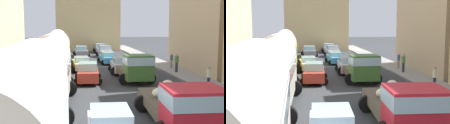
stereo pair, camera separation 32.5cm
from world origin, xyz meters
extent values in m
plane|color=#343638|center=(0.00, 27.00, 0.00)|extent=(154.00, 154.00, 0.00)
cube|color=#A6A1A4|center=(-7.25, 27.00, 0.07)|extent=(2.50, 70.00, 0.14)
cube|color=gray|center=(7.25, 27.00, 0.07)|extent=(2.50, 70.00, 0.14)
cube|color=tan|center=(10.63, 27.30, 5.50)|extent=(4.27, 12.10, 11.00)
cube|color=tan|center=(0.00, 53.38, 5.88)|extent=(11.01, 6.94, 11.76)
cube|color=tan|center=(-3.85, 51.65, 7.91)|extent=(2.36, 2.36, 15.81)
cube|color=tan|center=(3.85, 51.65, 7.91)|extent=(2.36, 2.36, 15.81)
cylinder|color=silver|center=(-4.60, 6.50, 3.01)|extent=(2.47, 8.81, 2.40)
cube|color=#99B7C6|center=(-4.60, 6.50, 2.31)|extent=(2.56, 8.27, 0.80)
cube|color=beige|center=(-4.60, 15.50, 1.64)|extent=(2.75, 9.75, 2.28)
cylinder|color=silver|center=(-4.60, 15.50, 2.78)|extent=(2.70, 9.56, 2.29)
cube|color=#99B7C6|center=(-4.60, 15.50, 2.14)|extent=(2.77, 8.98, 0.73)
cylinder|color=black|center=(-5.58, 18.54, 0.50)|extent=(1.00, 0.35, 1.00)
cylinder|color=black|center=(-3.36, 18.44, 0.50)|extent=(1.00, 0.35, 1.00)
cylinder|color=black|center=(-5.84, 12.56, 0.50)|extent=(1.00, 0.35, 1.00)
cylinder|color=black|center=(-3.62, 12.46, 0.50)|extent=(1.00, 0.35, 1.00)
cube|color=gold|center=(-4.60, 24.50, 1.67)|extent=(2.70, 9.95, 2.34)
cylinder|color=silver|center=(-4.60, 24.50, 2.84)|extent=(2.65, 9.75, 2.32)
cube|color=#99B7C6|center=(-4.60, 24.50, 2.19)|extent=(2.72, 9.16, 0.75)
cylinder|color=black|center=(-5.62, 27.60, 0.50)|extent=(1.00, 0.35, 1.00)
cylinder|color=black|center=(-3.37, 27.52, 0.50)|extent=(1.00, 0.35, 1.00)
cylinder|color=black|center=(-5.83, 21.48, 0.50)|extent=(1.00, 0.35, 1.00)
cylinder|color=black|center=(-3.58, 21.40, 0.50)|extent=(1.00, 0.35, 1.00)
cube|color=gold|center=(-4.60, 33.50, 1.71)|extent=(2.70, 9.48, 2.43)
cylinder|color=silver|center=(-4.60, 33.50, 2.93)|extent=(2.65, 9.29, 2.26)
cube|color=#99B7C6|center=(-4.60, 33.50, 2.25)|extent=(2.72, 8.73, 0.78)
cylinder|color=black|center=(-5.82, 36.36, 0.50)|extent=(1.00, 0.35, 1.00)
cylinder|color=black|center=(-3.63, 36.46, 0.50)|extent=(1.00, 0.35, 1.00)
cylinder|color=black|center=(-5.57, 30.54, 0.50)|extent=(1.00, 0.35, 1.00)
cylinder|color=black|center=(-3.38, 30.64, 0.50)|extent=(1.00, 0.35, 1.00)
cube|color=#B51B28|center=(1.47, 9.74, 1.38)|extent=(2.36, 2.21, 1.86)
cube|color=#99B7C6|center=(1.47, 9.74, 1.90)|extent=(2.41, 2.30, 0.60)
cube|color=brown|center=(1.65, 13.30, 0.73)|extent=(2.52, 5.14, 0.55)
ellipsoid|color=beige|center=(1.65, 12.37, 1.24)|extent=(0.84, 0.69, 0.47)
ellipsoid|color=silver|center=(2.20, 15.00, 1.29)|extent=(0.92, 0.86, 0.59)
ellipsoid|color=beige|center=(1.25, 13.45, 1.24)|extent=(0.85, 0.69, 0.48)
ellipsoid|color=beige|center=(1.68, 11.59, 1.59)|extent=(0.90, 0.93, 0.49)
ellipsoid|color=beige|center=(1.95, 12.26, 1.65)|extent=(0.93, 1.07, 0.54)
ellipsoid|color=beige|center=(1.94, 12.26, 1.67)|extent=(1.08, 1.20, 0.56)
cylinder|color=black|center=(2.83, 14.15, 0.45)|extent=(0.90, 0.32, 0.90)
cylinder|color=black|center=(0.57, 14.27, 0.45)|extent=(0.90, 0.32, 0.90)
cube|color=#375F29|center=(1.96, 21.29, 1.41)|extent=(2.13, 1.98, 1.92)
cube|color=#99B7C6|center=(1.96, 21.29, 1.94)|extent=(2.17, 2.06, 0.61)
cube|color=#4E453D|center=(1.90, 24.59, 0.73)|extent=(2.18, 4.70, 0.55)
ellipsoid|color=silver|center=(1.70, 23.45, 1.28)|extent=(0.86, 0.91, 0.56)
ellipsoid|color=beige|center=(2.16, 25.80, 1.23)|extent=(1.09, 0.96, 0.47)
ellipsoid|color=beige|center=(1.92, 22.99, 1.28)|extent=(0.81, 0.99, 0.56)
ellipsoid|color=beige|center=(2.14, 23.14, 1.57)|extent=(1.11, 1.02, 0.48)
cylinder|color=black|center=(3.00, 21.50, 0.45)|extent=(0.90, 0.31, 0.90)
cylinder|color=black|center=(0.90, 21.46, 0.45)|extent=(0.90, 0.31, 0.90)
cylinder|color=black|center=(2.93, 25.46, 0.45)|extent=(0.90, 0.31, 0.90)
cylinder|color=black|center=(0.83, 25.42, 0.45)|extent=(0.90, 0.31, 0.90)
cube|color=silver|center=(1.51, 27.03, 0.67)|extent=(1.65, 3.83, 0.80)
cube|color=#8DAFC4|center=(1.51, 27.03, 1.31)|extent=(1.40, 2.01, 0.48)
cylinder|color=black|center=(2.22, 25.83, 0.30)|extent=(0.60, 0.21, 0.60)
cylinder|color=black|center=(0.71, 25.89, 0.30)|extent=(0.60, 0.21, 0.60)
cylinder|color=black|center=(2.30, 28.17, 0.30)|extent=(0.60, 0.21, 0.60)
cylinder|color=black|center=(0.80, 28.23, 0.30)|extent=(0.60, 0.21, 0.60)
cube|color=#3D8CCC|center=(1.21, 34.04, 0.60)|extent=(1.83, 4.33, 0.66)
cube|color=#90C3C7|center=(1.21, 34.04, 1.17)|extent=(1.51, 2.29, 0.48)
cylinder|color=black|center=(2.07, 32.78, 0.30)|extent=(0.60, 0.21, 0.60)
cylinder|color=black|center=(0.52, 32.68, 0.30)|extent=(0.60, 0.21, 0.60)
cylinder|color=black|center=(1.89, 35.40, 0.30)|extent=(0.60, 0.21, 0.60)
cylinder|color=black|center=(0.35, 35.30, 0.30)|extent=(0.60, 0.21, 0.60)
cube|color=silver|center=(1.76, 41.71, 0.66)|extent=(1.92, 3.77, 0.79)
cube|color=#99AEC2|center=(1.76, 41.71, 1.35)|extent=(1.63, 1.99, 0.57)
cylinder|color=black|center=(2.69, 40.60, 0.30)|extent=(0.60, 0.21, 0.60)
cylinder|color=black|center=(0.94, 40.52, 0.30)|extent=(0.60, 0.21, 0.60)
cylinder|color=black|center=(2.59, 42.89, 0.30)|extent=(0.60, 0.21, 0.60)
cylinder|color=black|center=(0.84, 42.81, 0.30)|extent=(0.60, 0.21, 0.60)
cube|color=gray|center=(1.78, 47.95, 0.61)|extent=(1.82, 4.02, 0.67)
cube|color=#A1C3CD|center=(1.78, 47.95, 1.23)|extent=(1.58, 2.10, 0.58)
cylinder|color=black|center=(2.64, 46.70, 0.30)|extent=(0.60, 0.21, 0.60)
cylinder|color=black|center=(0.88, 46.73, 0.30)|extent=(0.60, 0.21, 0.60)
cylinder|color=black|center=(2.68, 49.18, 0.30)|extent=(0.60, 0.21, 0.60)
cylinder|color=black|center=(0.92, 49.20, 0.30)|extent=(0.60, 0.21, 0.60)
cube|color=#9EC3D2|center=(-1.85, 9.51, 1.35)|extent=(1.57, 2.02, 0.58)
cube|color=#BB3628|center=(-1.85, 22.88, 0.66)|extent=(1.88, 4.01, 0.78)
cube|color=#91C3C8|center=(-1.85, 22.88, 1.34)|extent=(1.57, 2.12, 0.59)
cylinder|color=black|center=(-2.59, 24.14, 0.30)|extent=(0.60, 0.21, 0.60)
cylinder|color=black|center=(-0.95, 24.04, 0.30)|extent=(0.60, 0.21, 0.60)
cylinder|color=black|center=(-2.74, 21.72, 0.30)|extent=(0.60, 0.21, 0.60)
cylinder|color=black|center=(-1.10, 21.62, 0.30)|extent=(0.60, 0.21, 0.60)
cube|color=beige|center=(-2.10, 29.20, 0.60)|extent=(1.80, 4.22, 0.66)
cube|color=#96C0C7|center=(-2.10, 29.20, 1.17)|extent=(1.50, 2.22, 0.49)
cylinder|color=black|center=(-2.96, 30.43, 0.30)|extent=(0.60, 0.21, 0.60)
cylinder|color=black|center=(-1.38, 30.52, 0.30)|extent=(0.60, 0.21, 0.60)
cylinder|color=black|center=(-2.82, 27.87, 0.30)|extent=(0.60, 0.21, 0.60)
cylinder|color=black|center=(-1.24, 27.96, 0.30)|extent=(0.60, 0.21, 0.60)
cube|color=gray|center=(-1.60, 42.61, 0.61)|extent=(1.90, 4.39, 0.67)
cube|color=#8FC1CC|center=(-1.60, 42.61, 1.23)|extent=(1.62, 2.30, 0.58)
cylinder|color=black|center=(-2.52, 43.92, 0.30)|extent=(0.60, 0.21, 0.60)
cylinder|color=black|center=(-0.77, 43.98, 0.30)|extent=(0.60, 0.21, 0.60)
cylinder|color=black|center=(-2.44, 41.24, 0.30)|extent=(0.60, 0.21, 0.60)
cylinder|color=black|center=(-0.68, 41.30, 0.30)|extent=(0.60, 0.21, 0.60)
cylinder|color=#292B3E|center=(6.85, 26.03, 0.07)|extent=(0.21, 0.21, 0.14)
cylinder|color=#292B3E|center=(6.85, 26.03, 0.60)|extent=(0.35, 0.35, 0.91)
cylinder|color=#4E7C41|center=(6.85, 26.03, 1.36)|extent=(0.53, 0.53, 0.62)
sphere|color=tan|center=(6.85, 26.03, 1.79)|extent=(0.24, 0.24, 0.24)
cylinder|color=#192144|center=(6.42, 18.48, 0.07)|extent=(0.17, 0.17, 0.14)
cylinder|color=#192144|center=(6.42, 18.48, 0.57)|extent=(0.20, 0.20, 0.87)
cylinder|color=beige|center=(6.42, 18.48, 1.29)|extent=(0.31, 0.31, 0.57)
sphere|color=tan|center=(6.42, 18.48, 1.68)|extent=(0.21, 0.21, 0.21)
cylinder|color=gray|center=(7.21, 28.46, 0.07)|extent=(0.17, 0.17, 0.14)
cylinder|color=gray|center=(7.21, 28.46, 0.57)|extent=(0.20, 0.20, 0.85)
cylinder|color=#395286|center=(7.21, 28.46, 1.27)|extent=(0.30, 0.30, 0.56)
sphere|color=tan|center=(7.21, 28.46, 1.65)|extent=(0.21, 0.21, 0.21)
camera|label=1|loc=(-3.30, -0.98, 4.77)|focal=47.59mm
camera|label=2|loc=(-2.98, -1.03, 4.77)|focal=47.59mm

